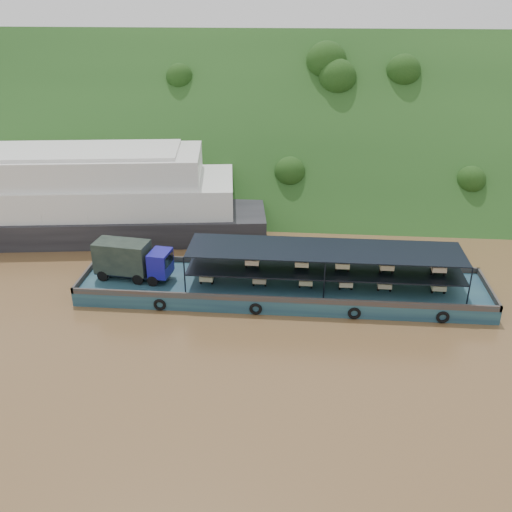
{
  "coord_description": "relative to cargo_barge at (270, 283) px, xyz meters",
  "views": [
    {
      "loc": [
        1.87,
        -41.76,
        24.3
      ],
      "look_at": [
        -2.0,
        3.0,
        3.2
      ],
      "focal_mm": 40.0,
      "sensor_mm": 36.0,
      "label": 1
    }
  ],
  "objects": [
    {
      "name": "cargo_barge",
      "position": [
        0.0,
        0.0,
        0.0
      ],
      "size": [
        35.0,
        7.18,
        4.57
      ],
      "color": "#122A42",
      "rests_on": "ground"
    },
    {
      "name": "passenger_ferry",
      "position": [
        -24.15,
        12.54,
        2.84
      ],
      "size": [
        46.32,
        17.11,
        9.16
      ],
      "rotation": [
        0.0,
        0.0,
        0.13
      ],
      "color": "black",
      "rests_on": "ground"
    },
    {
      "name": "hillside",
      "position": [
        0.69,
        34.05,
        -1.13
      ],
      "size": [
        140.0,
        39.6,
        39.6
      ],
      "primitive_type": "cube",
      "rotation": [
        0.79,
        0.0,
        0.0
      ],
      "color": "#173613",
      "rests_on": "ground"
    },
    {
      "name": "ground",
      "position": [
        0.69,
        -1.95,
        -1.13
      ],
      "size": [
        160.0,
        160.0,
        0.0
      ],
      "primitive_type": "plane",
      "color": "brown",
      "rests_on": "ground"
    }
  ]
}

